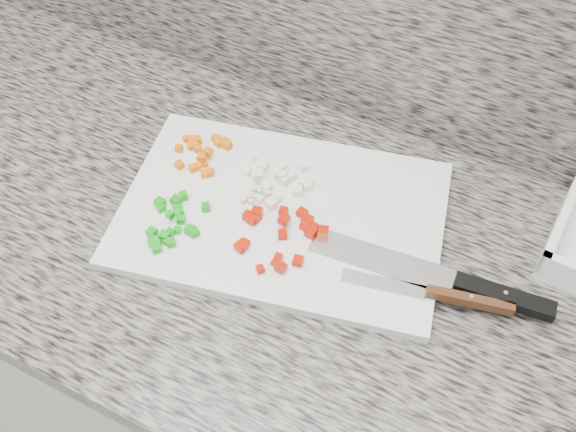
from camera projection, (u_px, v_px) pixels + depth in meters
name	position (u px, v px, depth m)	size (l,w,h in m)	color
cabinet	(258.00, 366.00, 1.32)	(3.92, 0.62, 0.86)	silver
countertop	(247.00, 234.00, 0.96)	(3.96, 0.64, 0.04)	slate
cutting_board	(282.00, 214.00, 0.95)	(0.47, 0.31, 0.02)	silver
carrot_pile	(203.00, 150.00, 1.01)	(0.09, 0.09, 0.02)	#E56104
onion_pile	(278.00, 180.00, 0.97)	(0.11, 0.11, 0.02)	silver
green_pepper_pile	(172.00, 223.00, 0.92)	(0.09, 0.12, 0.02)	#0D970F
red_pepper_pile	(279.00, 231.00, 0.91)	(0.13, 0.13, 0.02)	#AF1302
garlic_pile	(260.00, 199.00, 0.96)	(0.06, 0.06, 0.01)	beige
chef_knife	(460.00, 284.00, 0.86)	(0.34, 0.06, 0.02)	white
paring_knife	(447.00, 296.00, 0.85)	(0.23, 0.06, 0.02)	white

